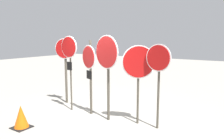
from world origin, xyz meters
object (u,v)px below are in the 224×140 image
Objects in this scene: stop_sign_2 at (89,65)px; traffic_cone_0 at (21,117)px; stop_sign_0 at (65,58)px; stop_sign_4 at (139,67)px; stop_sign_3 at (107,60)px; stop_sign_5 at (158,66)px; stop_sign_1 at (69,54)px.

stop_sign_2 reaches higher than traffic_cone_0.
stop_sign_0 reaches higher than stop_sign_4.
stop_sign_0 is 1.02× the size of stop_sign_2.
stop_sign_0 is at bearing 105.40° from traffic_cone_0.
stop_sign_5 is at bearing 24.13° from stop_sign_3.
traffic_cone_0 is (-0.09, -1.80, -1.58)m from stop_sign_1.
traffic_cone_0 is (-1.63, -1.73, -1.49)m from stop_sign_3.
stop_sign_2 is (1.51, -0.46, -0.10)m from stop_sign_0.
stop_sign_1 reaches higher than stop_sign_5.
stop_sign_1 is at bearing 87.25° from traffic_cone_0.
stop_sign_1 is at bearing -167.00° from stop_sign_3.
stop_sign_5 is (0.57, -0.02, 0.06)m from stop_sign_4.
stop_sign_5 is 3.65× the size of traffic_cone_0.
stop_sign_3 is 0.93m from stop_sign_4.
stop_sign_0 reaches higher than stop_sign_2.
stop_sign_3 is at bearing -30.20° from stop_sign_0.
stop_sign_5 is (3.00, 0.14, -0.19)m from stop_sign_1.
stop_sign_2 is 2.42m from traffic_cone_0.
stop_sign_0 reaches higher than stop_sign_5.
traffic_cone_0 is at bearing -139.88° from stop_sign_5.
stop_sign_5 reaches higher than stop_sign_4.
stop_sign_0 is at bearing -177.95° from stop_sign_5.
stop_sign_4 is (3.15, -0.36, -0.04)m from stop_sign_0.
stop_sign_5 is at bearing 21.96° from stop_sign_2.
stop_sign_1 reaches higher than stop_sign_4.
stop_sign_2 is at bearing -170.15° from stop_sign_5.
stop_sign_2 is 1.06× the size of stop_sign_4.
traffic_cone_0 is (-0.87, -1.87, -1.27)m from stop_sign_2.
stop_sign_2 is 1.65m from stop_sign_4.
stop_sign_3 reaches higher than stop_sign_4.
stop_sign_3 reaches higher than stop_sign_0.
stop_sign_2 is (0.78, 0.06, -0.32)m from stop_sign_1.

